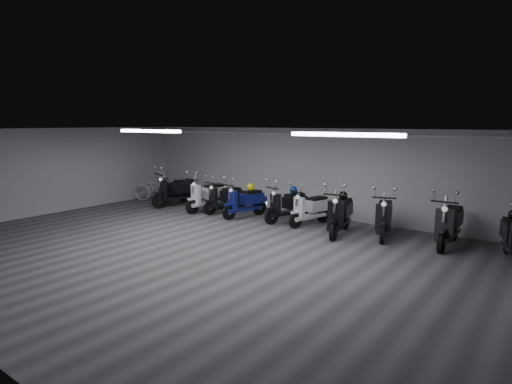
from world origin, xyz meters
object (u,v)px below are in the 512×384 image
Objects in this scene: scooter_9 at (450,217)px; scooter_0 at (173,187)px; scooter_1 at (176,186)px; helmet_1 at (293,190)px; scooter_7 at (340,208)px; scooter_5 at (287,200)px; scooter_8 at (384,211)px; scooter_2 at (207,191)px; scooter_4 at (245,197)px; helmet_2 at (251,187)px; scooter_3 at (224,193)px; scooter_6 at (310,203)px; bicycle at (157,185)px; helmet_3 at (343,195)px.

scooter_0 is at bearing 179.78° from scooter_9.
scooter_1 is 4.62m from helmet_1.
scooter_5 is at bearing 155.96° from scooter_7.
scooter_8 is 8.31× the size of helmet_1.
scooter_5 is at bearing 12.82° from scooter_2.
scooter_7 is at bearing -175.98° from scooter_8.
scooter_4 is at bearing 15.72° from scooter_1.
scooter_8 is at bearing 0.60° from helmet_2.
scooter_5 is (2.38, 0.14, 0.02)m from scooter_3.
bicycle is (-6.54, -0.13, -0.02)m from scooter_6.
scooter_2 reaches higher than bicycle.
helmet_2 is at bearing 161.69° from scooter_7.
scooter_1 is 1.28m from bicycle.
scooter_6 is 1.19m from helmet_3.
scooter_3 is 2.38m from scooter_5.
scooter_8 reaches higher than scooter_6.
scooter_7 is 7.88× the size of helmet_2.
scooter_8 is (7.51, 0.33, -0.02)m from scooter_1.
scooter_4 is 3.36m from scooter_7.
scooter_5 is at bearing -109.39° from bicycle.
helmet_2 is (-2.12, -0.07, 0.30)m from scooter_6.
scooter_9 reaches higher than scooter_8.
scooter_0 is 0.85× the size of scooter_8.
scooter_4 is at bearing 7.65° from scooter_2.
scooter_8 reaches higher than scooter_2.
scooter_2 is 4.95m from scooter_7.
scooter_3 is 3.16m from scooter_6.
bicycle is (-5.76, -0.11, -0.04)m from scooter_5.
scooter_9 is at bearing 10.24° from scooter_2.
scooter_0 is 0.68m from scooter_1.
scooter_7 reaches higher than scooter_2.
helmet_1 is 1.44m from helmet_2.
scooter_7 is at bearing 13.36° from scooter_4.
scooter_7 is at bearing -6.42° from helmet_2.
scooter_2 is at bearing -171.08° from helmet_2.
scooter_5 is 7.23× the size of helmet_2.
bicycle is at bearing 165.84° from scooter_7.
scooter_6 is at bearing -5.80° from scooter_0.
scooter_8 is (3.00, -0.00, 0.05)m from scooter_5.
bicycle is at bearing -162.23° from scooter_5.
scooter_1 is at bearing 164.97° from scooter_8.
scooter_2 is 7.57m from scooter_9.
scooter_9 is 8.44× the size of helmet_3.
helmet_3 is at bearing 14.48° from scooter_3.
scooter_5 is 0.93× the size of bicycle.
scooter_6 is (2.19, 0.31, -0.01)m from scooter_4.
scooter_5 is 1.03× the size of scooter_6.
scooter_6 reaches higher than scooter_0.
scooter_0 is 0.71m from bicycle.
scooter_8 is at bearing 7.61° from helmet_3.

